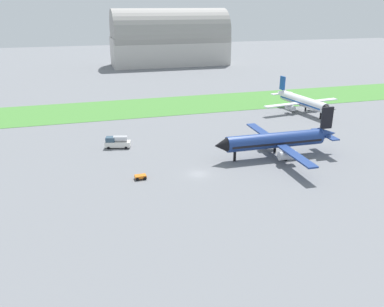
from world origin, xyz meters
name	(u,v)px	position (x,y,z in m)	size (l,w,h in m)	color
ground_plane	(198,174)	(0.00, 0.00, 0.00)	(600.00, 600.00, 0.00)	slate
grass_taxiway_strip	(148,107)	(0.00, 63.11, 0.04)	(360.00, 28.00, 0.08)	#478438
airplane_midfield_jet	(277,140)	(21.72, 4.98, 4.21)	(32.40, 33.07, 11.70)	navy
airplane_parked_jet_far	(302,101)	(50.24, 41.61, 3.81)	(29.86, 29.38, 10.57)	white
baggage_cart_near_gate	(140,177)	(-12.69, 0.96, 0.57)	(2.46, 1.85, 0.90)	orange
fuel_truck_midfield	(117,142)	(-15.28, 22.43, 1.58)	(6.90, 3.99, 3.29)	white
hangar_distant	(170,39)	(32.36, 164.99, 15.22)	(69.79, 27.49, 32.84)	#BCB7B2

